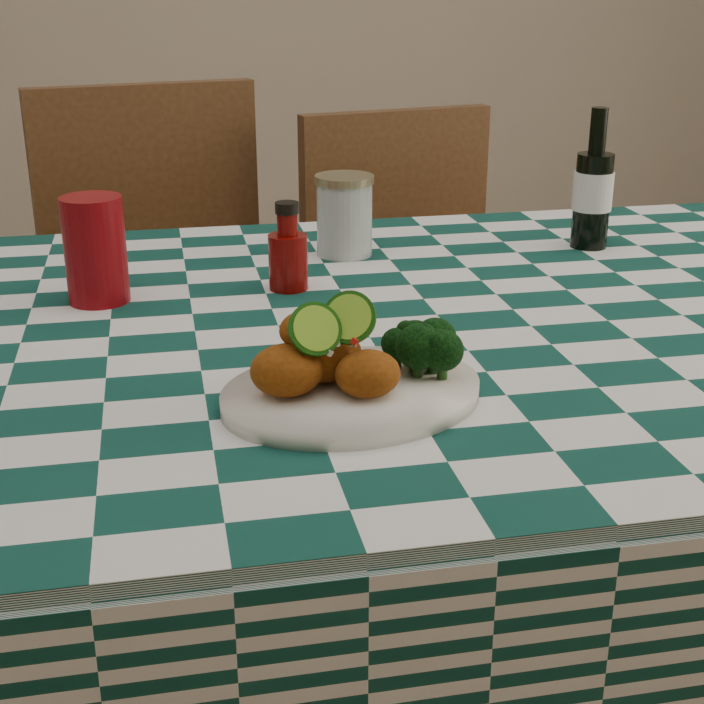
{
  "coord_description": "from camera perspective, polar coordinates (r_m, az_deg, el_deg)",
  "views": [
    {
      "loc": [
        -0.24,
        -1.14,
        1.2
      ],
      "look_at": [
        -0.06,
        -0.24,
        0.84
      ],
      "focal_mm": 50.0,
      "sensor_mm": 36.0,
      "label": 1
    }
  ],
  "objects": [
    {
      "name": "dining_table",
      "position": [
        1.42,
        0.36,
        -13.27
      ],
      "size": [
        1.66,
        1.06,
        0.79
      ],
      "primitive_type": null,
      "color": "#0F3E35",
      "rests_on": "ground"
    },
    {
      "name": "plate",
      "position": [
        1.0,
        0.0,
        -2.46
      ],
      "size": [
        0.31,
        0.27,
        0.02
      ],
      "primitive_type": null,
      "rotation": [
        0.0,
        0.0,
        0.23
      ],
      "color": "white",
      "rests_on": "dining_table"
    },
    {
      "name": "fried_chicken_pile",
      "position": [
        0.98,
        -0.99,
        0.3
      ],
      "size": [
        0.14,
        0.1,
        0.09
      ],
      "primitive_type": null,
      "color": "#8D440D",
      "rests_on": "plate"
    },
    {
      "name": "beer_bottle",
      "position": [
        1.59,
        13.9,
        9.76
      ],
      "size": [
        0.07,
        0.07,
        0.22
      ],
      "primitive_type": null,
      "rotation": [
        0.0,
        0.0,
        0.22
      ],
      "color": "black",
      "rests_on": "dining_table"
    },
    {
      "name": "ketchup_bottle",
      "position": [
        1.35,
        -3.76,
        6.16
      ],
      "size": [
        0.07,
        0.07,
        0.12
      ],
      "primitive_type": null,
      "rotation": [
        0.0,
        0.0,
        0.38
      ],
      "color": "#640705",
      "rests_on": "dining_table"
    },
    {
      "name": "red_tumbler",
      "position": [
        1.33,
        -14.72,
        5.76
      ],
      "size": [
        0.08,
        0.08,
        0.14
      ],
      "primitive_type": "cylinder",
      "rotation": [
        0.0,
        0.0,
        0.02
      ],
      "color": "maroon",
      "rests_on": "dining_table"
    },
    {
      "name": "wooden_chair_right",
      "position": [
        2.04,
        4.71,
        0.14
      ],
      "size": [
        0.5,
        0.52,
        0.93
      ],
      "primitive_type": null,
      "rotation": [
        0.0,
        0.0,
        0.2
      ],
      "color": "#472814",
      "rests_on": "ground"
    },
    {
      "name": "wooden_chair_left",
      "position": [
        1.95,
        -9.9,
        -0.15
      ],
      "size": [
        0.54,
        0.55,
        0.99
      ],
      "primitive_type": null,
      "rotation": [
        0.0,
        0.0,
        0.2
      ],
      "color": "#472814",
      "rests_on": "ground"
    },
    {
      "name": "broccoli_side",
      "position": [
        1.01,
        4.25,
        0.03
      ],
      "size": [
        0.07,
        0.07,
        0.05
      ],
      "primitive_type": null,
      "color": "black",
      "rests_on": "plate"
    },
    {
      "name": "mason_jar",
      "position": [
        1.51,
        -0.44,
        7.95
      ],
      "size": [
        0.12,
        0.12,
        0.12
      ],
      "primitive_type": null,
      "rotation": [
        0.0,
        0.0,
        0.38
      ],
      "color": "#B2BCBA",
      "rests_on": "dining_table"
    }
  ]
}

